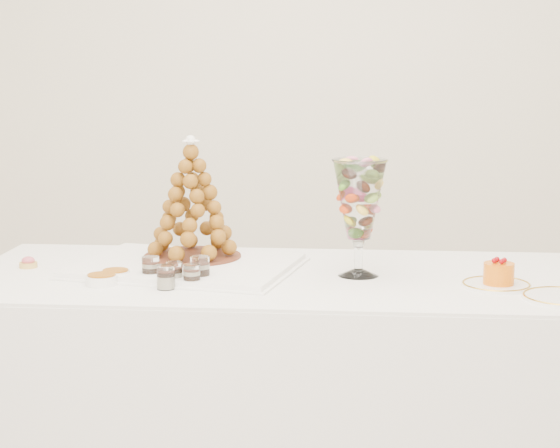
# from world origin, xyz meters

# --- Properties ---
(buffet_table) EXTENTS (2.10, 0.86, 0.79)m
(buffet_table) POSITION_xyz_m (0.13, 0.29, 0.40)
(buffet_table) COLOR white
(buffet_table) RESTS_ON ground
(lace_tray) EXTENTS (0.73, 0.60, 0.02)m
(lace_tray) POSITION_xyz_m (-0.24, 0.33, 0.80)
(lace_tray) COLOR white
(lace_tray) RESTS_ON buffet_table
(macaron_vase) EXTENTS (0.16, 0.16, 0.36)m
(macaron_vase) POSITION_xyz_m (0.30, 0.30, 1.02)
(macaron_vase) COLOR white
(macaron_vase) RESTS_ON buffet_table
(cake_plate) EXTENTS (0.20, 0.20, 0.01)m
(cake_plate) POSITION_xyz_m (0.70, 0.19, 0.80)
(cake_plate) COLOR white
(cake_plate) RESTS_ON buffet_table
(pink_tart) EXTENTS (0.06, 0.06, 0.04)m
(pink_tart) POSITION_xyz_m (-0.75, 0.31, 0.81)
(pink_tart) COLOR tan
(pink_tart) RESTS_ON buffet_table
(verrine_a) EXTENTS (0.06, 0.06, 0.07)m
(verrine_a) POSITION_xyz_m (-0.32, 0.18, 0.83)
(verrine_a) COLOR white
(verrine_a) RESTS_ON buffet_table
(verrine_b) EXTENTS (0.05, 0.05, 0.07)m
(verrine_b) POSITION_xyz_m (-0.24, 0.13, 0.83)
(verrine_b) COLOR white
(verrine_b) RESTS_ON buffet_table
(verrine_c) EXTENTS (0.07, 0.07, 0.08)m
(verrine_c) POSITION_xyz_m (-0.17, 0.16, 0.83)
(verrine_c) COLOR white
(verrine_c) RESTS_ON buffet_table
(verrine_d) EXTENTS (0.06, 0.06, 0.07)m
(verrine_d) POSITION_xyz_m (-0.25, 0.07, 0.83)
(verrine_d) COLOR white
(verrine_d) RESTS_ON buffet_table
(verrine_e) EXTENTS (0.06, 0.06, 0.07)m
(verrine_e) POSITION_xyz_m (-0.18, 0.10, 0.83)
(verrine_e) COLOR white
(verrine_e) RESTS_ON buffet_table
(ramekin_back) EXTENTS (0.09, 0.09, 0.03)m
(ramekin_back) POSITION_xyz_m (-0.43, 0.17, 0.81)
(ramekin_back) COLOR white
(ramekin_back) RESTS_ON buffet_table
(ramekin_front) EXTENTS (0.09, 0.09, 0.03)m
(ramekin_front) POSITION_xyz_m (-0.45, 0.10, 0.81)
(ramekin_front) COLOR white
(ramekin_front) RESTS_ON buffet_table
(croquembouche) EXTENTS (0.32, 0.32, 0.39)m
(croquembouche) POSITION_xyz_m (-0.24, 0.42, 1.01)
(croquembouche) COLOR #5E2A18
(croquembouche) RESTS_ON lace_tray
(mousse_cake) EXTENTS (0.09, 0.09, 0.08)m
(mousse_cake) POSITION_xyz_m (0.71, 0.19, 0.83)
(mousse_cake) COLOR orange
(mousse_cake) RESTS_ON cake_plate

